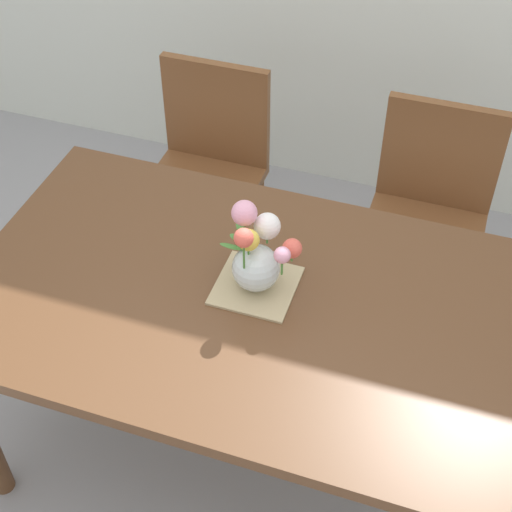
{
  "coord_description": "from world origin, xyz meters",
  "views": [
    {
      "loc": [
        0.51,
        -1.36,
        2.3
      ],
      "look_at": [
        0.03,
        0.05,
        0.87
      ],
      "focal_mm": 53.51,
      "sensor_mm": 36.0,
      "label": 1
    }
  ],
  "objects": [
    {
      "name": "placemat",
      "position": [
        0.03,
        0.05,
        0.76
      ],
      "size": [
        0.22,
        0.22,
        0.01
      ],
      "primitive_type": "cube",
      "color": "tan",
      "rests_on": "dining_table"
    },
    {
      "name": "ground_plane",
      "position": [
        0.0,
        0.0,
        0.0
      ],
      "size": [
        12.0,
        12.0,
        0.0
      ],
      "primitive_type": "plane",
      "color": "#939399"
    },
    {
      "name": "chair_left",
      "position": [
        -0.43,
        0.82,
        0.52
      ],
      "size": [
        0.42,
        0.42,
        0.9
      ],
      "rotation": [
        0.0,
        0.0,
        3.14
      ],
      "color": "brown",
      "rests_on": "ground_plane"
    },
    {
      "name": "dining_table",
      "position": [
        0.0,
        0.0,
        0.66
      ],
      "size": [
        1.56,
        0.97,
        0.75
      ],
      "color": "brown",
      "rests_on": "ground_plane"
    },
    {
      "name": "flower_vase",
      "position": [
        0.03,
        0.05,
        0.88
      ],
      "size": [
        0.23,
        0.18,
        0.26
      ],
      "color": "silver",
      "rests_on": "placemat"
    },
    {
      "name": "chair_right",
      "position": [
        0.43,
        0.82,
        0.52
      ],
      "size": [
        0.42,
        0.42,
        0.9
      ],
      "rotation": [
        0.0,
        0.0,
        3.14
      ],
      "color": "brown",
      "rests_on": "ground_plane"
    }
  ]
}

